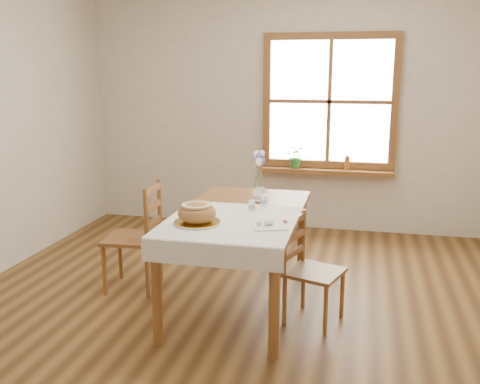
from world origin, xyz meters
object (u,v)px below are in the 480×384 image
object	(u,v)px
bread_plate	(197,223)
flower_vase	(259,195)
dining_table	(240,222)
chair_right	(315,271)
chair_left	(132,237)

from	to	relation	value
bread_plate	flower_vase	distance (m)	0.81
bread_plate	dining_table	bearing A→B (deg)	64.03
flower_vase	chair_right	bearing A→B (deg)	-44.80
flower_vase	dining_table	bearing A→B (deg)	-103.60
chair_left	bread_plate	bearing A→B (deg)	49.81
dining_table	bread_plate	bearing A→B (deg)	-115.97
chair_right	bread_plate	size ratio (longest dim) A/B	2.52
dining_table	chair_left	distance (m)	0.97
dining_table	chair_right	distance (m)	0.67
chair_right	dining_table	bearing A→B (deg)	92.06
bread_plate	flower_vase	world-z (taller)	flower_vase
chair_left	bread_plate	xyz separation A→B (m)	(0.74, -0.52, 0.32)
chair_left	chair_right	xyz separation A→B (m)	(1.53, -0.28, -0.06)
dining_table	flower_vase	distance (m)	0.37
chair_right	chair_left	bearing A→B (deg)	98.20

